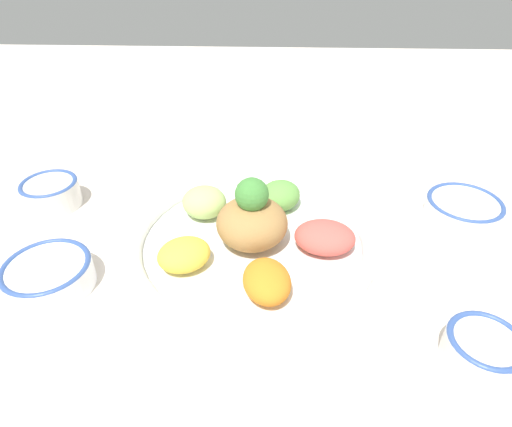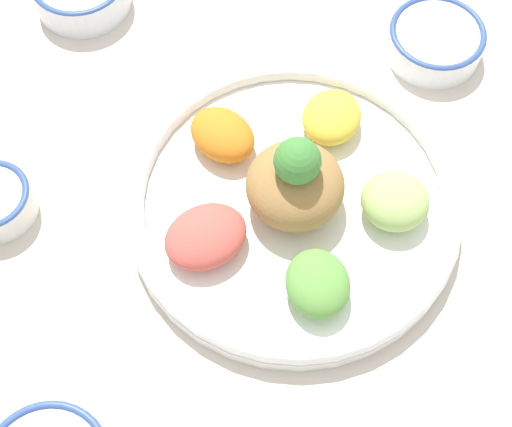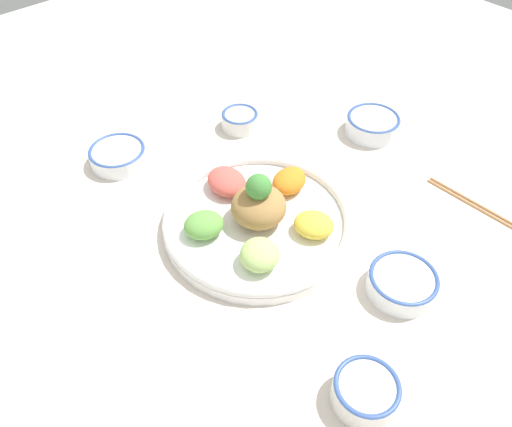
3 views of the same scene
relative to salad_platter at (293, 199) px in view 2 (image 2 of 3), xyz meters
name	(u,v)px [view 2 (image 2 of 3)]	position (x,y,z in m)	size (l,w,h in m)	color
ground_plane	(275,196)	(0.02, 0.01, -0.03)	(2.40, 2.40, 0.00)	silver
salad_platter	(293,199)	(0.00, 0.00, 0.00)	(0.35, 0.35, 0.12)	white
sauce_bowl_red	(435,40)	(0.08, -0.26, 0.00)	(0.11, 0.11, 0.04)	white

